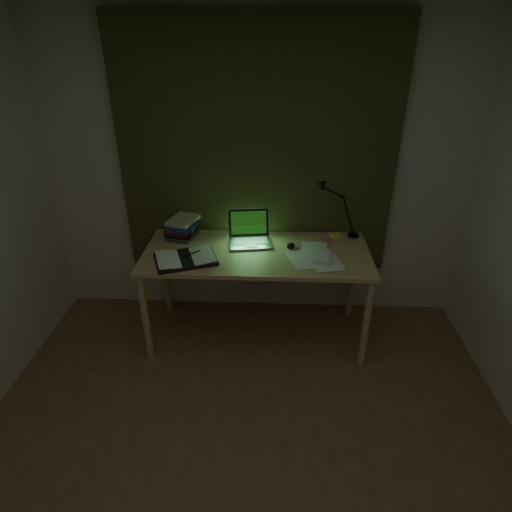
{
  "coord_description": "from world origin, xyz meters",
  "views": [
    {
      "loc": [
        0.15,
        -1.39,
        2.32
      ],
      "look_at": [
        0.02,
        1.42,
        0.82
      ],
      "focal_mm": 30.0,
      "sensor_mm": 36.0,
      "label": 1
    }
  ],
  "objects_px": {
    "laptop": "(250,230)",
    "desk_lamp": "(356,209)",
    "desk": "(257,295)",
    "open_textbook": "(186,258)",
    "book_stack": "(183,227)",
    "loose_papers": "(313,255)"
  },
  "relations": [
    {
      "from": "laptop",
      "to": "loose_papers",
      "type": "xyz_separation_m",
      "value": [
        0.48,
        -0.18,
        -0.11
      ]
    },
    {
      "from": "open_textbook",
      "to": "book_stack",
      "type": "xyz_separation_m",
      "value": [
        -0.1,
        0.41,
        0.07
      ]
    },
    {
      "from": "desk",
      "to": "book_stack",
      "type": "height_order",
      "value": "book_stack"
    },
    {
      "from": "desk",
      "to": "book_stack",
      "type": "xyz_separation_m",
      "value": [
        -0.62,
        0.23,
        0.48
      ]
    },
    {
      "from": "laptop",
      "to": "desk_lamp",
      "type": "relative_size",
      "value": 0.78
    },
    {
      "from": "open_textbook",
      "to": "loose_papers",
      "type": "xyz_separation_m",
      "value": [
        0.95,
        0.11,
        -0.01
      ]
    },
    {
      "from": "laptop",
      "to": "desk",
      "type": "bearing_deg",
      "value": -73.94
    },
    {
      "from": "loose_papers",
      "to": "book_stack",
      "type": "bearing_deg",
      "value": 164.4
    },
    {
      "from": "desk",
      "to": "desk_lamp",
      "type": "bearing_deg",
      "value": 21.25
    },
    {
      "from": "desk",
      "to": "desk_lamp",
      "type": "distance_m",
      "value": 1.06
    },
    {
      "from": "loose_papers",
      "to": "desk_lamp",
      "type": "height_order",
      "value": "desk_lamp"
    },
    {
      "from": "laptop",
      "to": "desk_lamp",
      "type": "bearing_deg",
      "value": 3.88
    },
    {
      "from": "laptop",
      "to": "book_stack",
      "type": "distance_m",
      "value": 0.57
    },
    {
      "from": "book_stack",
      "to": "loose_papers",
      "type": "bearing_deg",
      "value": -15.6
    },
    {
      "from": "desk_lamp",
      "to": "book_stack",
      "type": "bearing_deg",
      "value": -166.21
    },
    {
      "from": "loose_papers",
      "to": "desk_lamp",
      "type": "bearing_deg",
      "value": 45.44
    },
    {
      "from": "loose_papers",
      "to": "desk_lamp",
      "type": "distance_m",
      "value": 0.56
    },
    {
      "from": "book_stack",
      "to": "desk_lamp",
      "type": "bearing_deg",
      "value": 2.9
    },
    {
      "from": "desk",
      "to": "open_textbook",
      "type": "height_order",
      "value": "open_textbook"
    },
    {
      "from": "laptop",
      "to": "desk_lamp",
      "type": "height_order",
      "value": "desk_lamp"
    },
    {
      "from": "loose_papers",
      "to": "desk",
      "type": "bearing_deg",
      "value": 172.34
    },
    {
      "from": "desk",
      "to": "open_textbook",
      "type": "bearing_deg",
      "value": -161.81
    }
  ]
}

